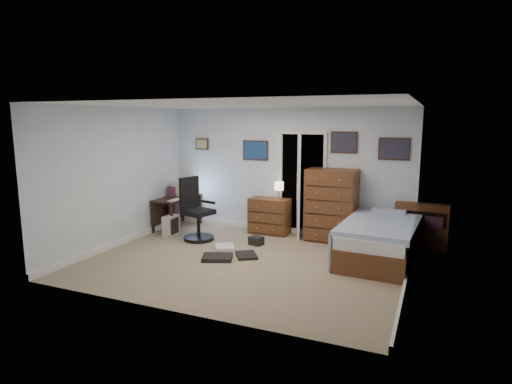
% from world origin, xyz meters
% --- Properties ---
extents(floor, '(5.00, 4.00, 0.02)m').
position_xyz_m(floor, '(0.00, 0.00, -0.01)').
color(floor, gray).
rests_on(floor, ground).
extents(computer_desk, '(0.55, 1.16, 0.66)m').
position_xyz_m(computer_desk, '(-2.28, 1.42, 0.51)').
color(computer_desk, black).
rests_on(computer_desk, floor).
extents(crt_monitor, '(0.35, 0.32, 0.32)m').
position_xyz_m(crt_monitor, '(-2.18, 1.57, 0.83)').
color(crt_monitor, beige).
rests_on(crt_monitor, computer_desk).
extents(keyboard, '(0.14, 0.36, 0.02)m').
position_xyz_m(keyboard, '(-2.02, 1.07, 0.67)').
color(keyboard, beige).
rests_on(keyboard, computer_desk).
extents(pc_tower, '(0.19, 0.37, 0.40)m').
position_xyz_m(pc_tower, '(-2.00, 0.87, 0.20)').
color(pc_tower, beige).
rests_on(pc_tower, floor).
extents(office_chair, '(0.72, 0.72, 1.19)m').
position_xyz_m(office_chair, '(-1.39, 0.81, 0.46)').
color(office_chair, black).
rests_on(office_chair, floor).
extents(media_stack, '(0.18, 0.18, 0.89)m').
position_xyz_m(media_stack, '(-2.32, 1.46, 0.44)').
color(media_stack, maroon).
rests_on(media_stack, floor).
extents(low_dresser, '(0.81, 0.41, 0.71)m').
position_xyz_m(low_dresser, '(-0.26, 1.77, 0.36)').
color(low_dresser, brown).
rests_on(low_dresser, floor).
extents(table_lamp, '(0.18, 0.18, 0.35)m').
position_xyz_m(table_lamp, '(-0.06, 1.78, 0.97)').
color(table_lamp, gold).
rests_on(table_lamp, low_dresser).
extents(doorway, '(0.96, 1.12, 2.05)m').
position_xyz_m(doorway, '(0.35, 2.27, 1.00)').
color(doorway, black).
rests_on(doorway, floor).
extents(tall_dresser, '(0.94, 0.57, 1.36)m').
position_xyz_m(tall_dresser, '(1.00, 1.75, 0.68)').
color(tall_dresser, brown).
rests_on(tall_dresser, floor).
extents(headboard_bookcase, '(0.91, 0.28, 0.81)m').
position_xyz_m(headboard_bookcase, '(2.59, 1.86, 0.43)').
color(headboard_bookcase, brown).
rests_on(headboard_bookcase, floor).
extents(bed, '(1.25, 2.18, 0.70)m').
position_xyz_m(bed, '(1.98, 1.02, 0.33)').
color(bed, brown).
rests_on(bed, floor).
extents(wall_posters, '(4.38, 0.04, 0.60)m').
position_xyz_m(wall_posters, '(0.57, 1.98, 1.75)').
color(wall_posters, '#331E11').
rests_on(wall_posters, floor).
extents(floor_clutter, '(1.03, 1.41, 0.15)m').
position_xyz_m(floor_clutter, '(-0.35, 0.32, 0.04)').
color(floor_clutter, black).
rests_on(floor_clutter, floor).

